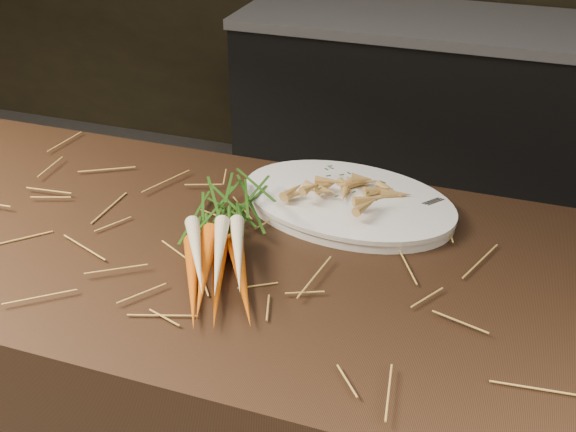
# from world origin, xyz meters

# --- Properties ---
(main_counter) EXTENTS (2.40, 0.70, 0.90)m
(main_counter) POSITION_xyz_m (0.00, 0.30, 0.45)
(main_counter) COLOR black
(main_counter) RESTS_ON ground
(back_counter) EXTENTS (1.82, 0.62, 0.84)m
(back_counter) POSITION_xyz_m (0.30, 2.18, 0.42)
(back_counter) COLOR black
(back_counter) RESTS_ON ground
(straw_bedding) EXTENTS (1.40, 0.60, 0.02)m
(straw_bedding) POSITION_xyz_m (0.00, 0.30, 0.91)
(straw_bedding) COLOR #B19041
(straw_bedding) RESTS_ON main_counter
(root_veg_bunch) EXTENTS (0.30, 0.45, 0.08)m
(root_veg_bunch) POSITION_xyz_m (0.08, 0.30, 0.94)
(root_veg_bunch) COLOR #C33B00
(root_veg_bunch) RESTS_ON main_counter
(serving_platter) EXTENTS (0.46, 0.35, 0.02)m
(serving_platter) POSITION_xyz_m (0.26, 0.50, 0.91)
(serving_platter) COLOR white
(serving_platter) RESTS_ON main_counter
(roasted_veg_heap) EXTENTS (0.23, 0.18, 0.05)m
(roasted_veg_heap) POSITION_xyz_m (0.26, 0.50, 0.95)
(roasted_veg_heap) COLOR #AF7531
(roasted_veg_heap) RESTS_ON serving_platter
(serving_fork) EXTENTS (0.11, 0.13, 0.00)m
(serving_fork) POSITION_xyz_m (0.40, 0.46, 0.92)
(serving_fork) COLOR silver
(serving_fork) RESTS_ON serving_platter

